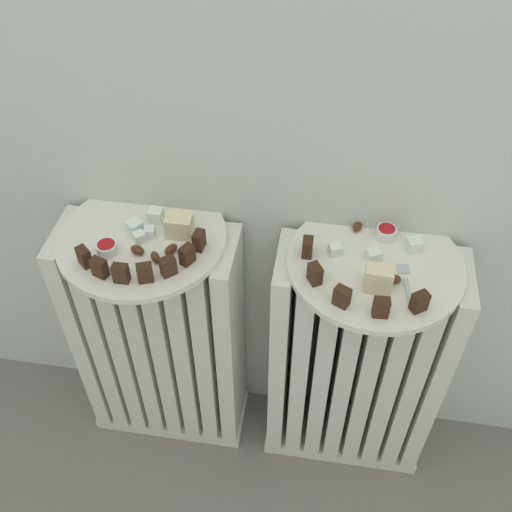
# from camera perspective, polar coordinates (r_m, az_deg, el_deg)

# --- Properties ---
(radiator_left) EXTENTS (0.36, 0.15, 0.60)m
(radiator_left) POSITION_cam_1_polar(r_m,az_deg,el_deg) (1.33, -9.08, -8.08)
(radiator_left) COLOR silver
(radiator_left) RESTS_ON ground_plane
(radiator_right) EXTENTS (0.36, 0.15, 0.60)m
(radiator_right) POSITION_cam_1_polar(r_m,az_deg,el_deg) (1.29, 9.41, -10.40)
(radiator_right) COLOR silver
(radiator_right) RESTS_ON ground_plane
(plate_left) EXTENTS (0.31, 0.31, 0.01)m
(plate_left) POSITION_cam_1_polar(r_m,az_deg,el_deg) (1.10, -10.91, 1.72)
(plate_left) COLOR silver
(plate_left) RESTS_ON radiator_left
(plate_right) EXTENTS (0.31, 0.31, 0.01)m
(plate_right) POSITION_cam_1_polar(r_m,az_deg,el_deg) (1.05, 11.38, -0.72)
(plate_right) COLOR silver
(plate_right) RESTS_ON radiator_right
(dark_cake_slice_left_0) EXTENTS (0.03, 0.03, 0.04)m
(dark_cake_slice_left_0) POSITION_cam_1_polar(r_m,az_deg,el_deg) (1.05, -16.20, -0.08)
(dark_cake_slice_left_0) COLOR #382114
(dark_cake_slice_left_0) RESTS_ON plate_left
(dark_cake_slice_left_1) EXTENTS (0.03, 0.02, 0.04)m
(dark_cake_slice_left_1) POSITION_cam_1_polar(r_m,az_deg,el_deg) (1.03, -14.82, -1.09)
(dark_cake_slice_left_1) COLOR #382114
(dark_cake_slice_left_1) RESTS_ON plate_left
(dark_cake_slice_left_2) EXTENTS (0.03, 0.02, 0.04)m
(dark_cake_slice_left_2) POSITION_cam_1_polar(r_m,az_deg,el_deg) (1.01, -12.88, -1.64)
(dark_cake_slice_left_2) COLOR #382114
(dark_cake_slice_left_2) RESTS_ON plate_left
(dark_cake_slice_left_3) EXTENTS (0.03, 0.02, 0.04)m
(dark_cake_slice_left_3) POSITION_cam_1_polar(r_m,az_deg,el_deg) (1.00, -10.63, -1.60)
(dark_cake_slice_left_3) COLOR #382114
(dark_cake_slice_left_3) RESTS_ON plate_left
(dark_cake_slice_left_4) EXTENTS (0.03, 0.03, 0.04)m
(dark_cake_slice_left_4) POSITION_cam_1_polar(r_m,az_deg,el_deg) (1.01, -8.44, -0.99)
(dark_cake_slice_left_4) COLOR #382114
(dark_cake_slice_left_4) RESTS_ON plate_left
(dark_cake_slice_left_5) EXTENTS (0.03, 0.03, 0.04)m
(dark_cake_slice_left_5) POSITION_cam_1_polar(r_m,az_deg,el_deg) (1.02, -6.65, 0.11)
(dark_cake_slice_left_5) COLOR #382114
(dark_cake_slice_left_5) RESTS_ON plate_left
(dark_cake_slice_left_6) EXTENTS (0.02, 0.03, 0.04)m
(dark_cake_slice_left_6) POSITION_cam_1_polar(r_m,az_deg,el_deg) (1.05, -5.50, 1.50)
(dark_cake_slice_left_6) COLOR #382114
(dark_cake_slice_left_6) RESTS_ON plate_left
(marble_cake_slice_left_0) EXTENTS (0.05, 0.04, 0.04)m
(marble_cake_slice_left_0) POSITION_cam_1_polar(r_m,az_deg,el_deg) (1.07, -7.39, 2.92)
(marble_cake_slice_left_0) COLOR beige
(marble_cake_slice_left_0) RESTS_ON plate_left
(turkish_delight_left_0) EXTENTS (0.04, 0.04, 0.02)m
(turkish_delight_left_0) POSITION_cam_1_polar(r_m,az_deg,el_deg) (1.10, -11.58, 2.74)
(turkish_delight_left_0) COLOR white
(turkish_delight_left_0) RESTS_ON plate_left
(turkish_delight_left_1) EXTENTS (0.02, 0.02, 0.02)m
(turkish_delight_left_1) POSITION_cam_1_polar(r_m,az_deg,el_deg) (1.09, -10.22, 2.25)
(turkish_delight_left_1) COLOR white
(turkish_delight_left_1) RESTS_ON plate_left
(turkish_delight_left_2) EXTENTS (0.03, 0.03, 0.02)m
(turkish_delight_left_2) POSITION_cam_1_polar(r_m,az_deg,el_deg) (1.11, -9.61, 3.88)
(turkish_delight_left_2) COLOR white
(turkish_delight_left_2) RESTS_ON plate_left
(turkish_delight_left_3) EXTENTS (0.03, 0.03, 0.02)m
(turkish_delight_left_3) POSITION_cam_1_polar(r_m,az_deg,el_deg) (1.08, -11.16, 1.80)
(turkish_delight_left_3) COLOR white
(turkish_delight_left_3) RESTS_ON plate_left
(medjool_date_left_0) EXTENTS (0.03, 0.03, 0.02)m
(medjool_date_left_0) POSITION_cam_1_polar(r_m,az_deg,el_deg) (1.04, -9.66, -0.12)
(medjool_date_left_0) COLOR #4C2814
(medjool_date_left_0) RESTS_ON plate_left
(medjool_date_left_1) EXTENTS (0.03, 0.03, 0.02)m
(medjool_date_left_1) POSITION_cam_1_polar(r_m,az_deg,el_deg) (1.06, -11.34, 0.57)
(medjool_date_left_1) COLOR #4C2814
(medjool_date_left_1) RESTS_ON plate_left
(medjool_date_left_2) EXTENTS (0.03, 0.03, 0.02)m
(medjool_date_left_2) POSITION_cam_1_polar(r_m,az_deg,el_deg) (1.05, -8.19, 0.64)
(medjool_date_left_2) COLOR #4C2814
(medjool_date_left_2) RESTS_ON plate_left
(jam_bowl_left) EXTENTS (0.04, 0.04, 0.02)m
(jam_bowl_left) POSITION_cam_1_polar(r_m,az_deg,el_deg) (1.07, -14.15, 0.79)
(jam_bowl_left) COLOR white
(jam_bowl_left) RESTS_ON plate_left
(dark_cake_slice_right_0) EXTENTS (0.02, 0.03, 0.04)m
(dark_cake_slice_right_0) POSITION_cam_1_polar(r_m,az_deg,el_deg) (1.03, 4.98, 0.84)
(dark_cake_slice_right_0) COLOR #382114
(dark_cake_slice_right_0) RESTS_ON plate_right
(dark_cake_slice_right_1) EXTENTS (0.03, 0.03, 0.04)m
(dark_cake_slice_right_1) POSITION_cam_1_polar(r_m,az_deg,el_deg) (0.99, 5.69, -1.72)
(dark_cake_slice_right_1) COLOR #382114
(dark_cake_slice_right_1) RESTS_ON plate_right
(dark_cake_slice_right_2) EXTENTS (0.03, 0.03, 0.04)m
(dark_cake_slice_right_2) POSITION_cam_1_polar(r_m,az_deg,el_deg) (0.96, 8.26, -3.89)
(dark_cake_slice_right_2) COLOR #382114
(dark_cake_slice_right_2) RESTS_ON plate_right
(dark_cake_slice_right_3) EXTENTS (0.03, 0.02, 0.04)m
(dark_cake_slice_right_3) POSITION_cam_1_polar(r_m,az_deg,el_deg) (0.96, 11.95, -4.86)
(dark_cake_slice_right_3) COLOR #382114
(dark_cake_slice_right_3) RESTS_ON plate_right
(dark_cake_slice_right_4) EXTENTS (0.03, 0.03, 0.04)m
(dark_cake_slice_right_4) POSITION_cam_1_polar(r_m,az_deg,el_deg) (0.98, 15.46, -4.27)
(dark_cake_slice_right_4) COLOR #382114
(dark_cake_slice_right_4) RESTS_ON plate_right
(marble_cake_slice_right_0) EXTENTS (0.05, 0.03, 0.05)m
(marble_cake_slice_right_0) POSITION_cam_1_polar(r_m,az_deg,el_deg) (0.99, 11.72, -2.18)
(marble_cake_slice_right_0) COLOR beige
(marble_cake_slice_right_0) RESTS_ON plate_right
(turkish_delight_right_0) EXTENTS (0.03, 0.03, 0.02)m
(turkish_delight_right_0) POSITION_cam_1_polar(r_m,az_deg,el_deg) (1.05, 7.59, 0.60)
(turkish_delight_right_0) COLOR white
(turkish_delight_right_0) RESTS_ON plate_right
(turkish_delight_right_1) EXTENTS (0.03, 0.03, 0.02)m
(turkish_delight_right_1) POSITION_cam_1_polar(r_m,az_deg,el_deg) (1.04, 11.21, 0.04)
(turkish_delight_right_1) COLOR white
(turkish_delight_right_1) RESTS_ON plate_right
(turkish_delight_right_2) EXTENTS (0.03, 0.03, 0.02)m
(turkish_delight_right_2) POSITION_cam_1_polar(r_m,az_deg,el_deg) (1.08, 14.94, 1.02)
(turkish_delight_right_2) COLOR white
(turkish_delight_right_2) RESTS_ON plate_right
(medjool_date_right_0) EXTENTS (0.02, 0.03, 0.01)m
(medjool_date_right_0) POSITION_cam_1_polar(r_m,az_deg,el_deg) (1.10, 9.73, 2.81)
(medjool_date_right_0) COLOR #4C2814
(medjool_date_right_0) RESTS_ON plate_right
(medjool_date_right_1) EXTENTS (0.02, 0.02, 0.02)m
(medjool_date_right_1) POSITION_cam_1_polar(r_m,az_deg,el_deg) (1.02, 13.17, -2.17)
(medjool_date_right_1) COLOR #4C2814
(medjool_date_right_1) RESTS_ON plate_right
(jam_bowl_right) EXTENTS (0.04, 0.04, 0.02)m
(jam_bowl_right) POSITION_cam_1_polar(r_m,az_deg,el_deg) (1.09, 12.40, 2.23)
(jam_bowl_right) COLOR white
(jam_bowl_right) RESTS_ON plate_right
(fork) EXTENTS (0.03, 0.09, 0.00)m
(fork) POSITION_cam_1_polar(r_m,az_deg,el_deg) (1.03, 14.20, -2.32)
(fork) COLOR #B7B7BC
(fork) RESTS_ON plate_right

